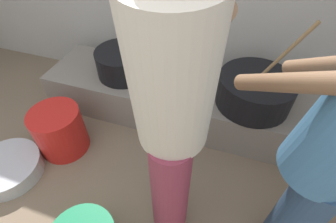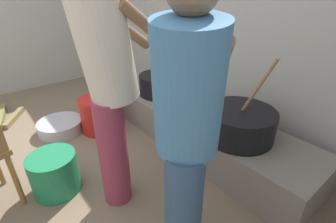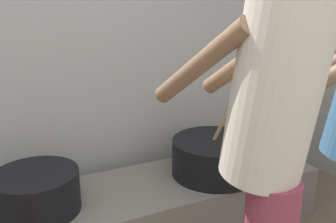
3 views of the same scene
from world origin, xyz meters
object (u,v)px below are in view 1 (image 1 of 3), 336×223
object	(u,v)px
cooking_pot_main	(255,91)
cook_in_blue_shirt	(335,156)
bucket_red_plastic	(60,131)
cook_in_cream_shirt	(172,114)
cooking_pot_secondary	(123,63)
metal_mixing_bowl	(8,168)

from	to	relation	value
cooking_pot_main	cook_in_blue_shirt	distance (m)	0.94
bucket_red_plastic	cook_in_cream_shirt	bearing A→B (deg)	-15.97
cooking_pot_secondary	cook_in_blue_shirt	distance (m)	1.64
cooking_pot_main	cooking_pot_secondary	world-z (taller)	cooking_pot_main
cooking_pot_main	cook_in_cream_shirt	bearing A→B (deg)	-112.33
cooking_pot_secondary	cook_in_cream_shirt	xyz separation A→B (m)	(0.72, -0.92, 0.50)
cook_in_blue_shirt	bucket_red_plastic	bearing A→B (deg)	172.25
cooking_pot_main	cook_in_cream_shirt	xyz separation A→B (m)	(-0.36, -0.88, 0.49)
cooking_pot_secondary	cook_in_cream_shirt	world-z (taller)	cook_in_cream_shirt
cooking_pot_main	cook_in_blue_shirt	size ratio (longest dim) A/B	0.45
metal_mixing_bowl	cook_in_cream_shirt	bearing A→B (deg)	3.00
cooking_pot_main	cook_in_blue_shirt	bearing A→B (deg)	-72.79
cook_in_cream_shirt	cook_in_blue_shirt	distance (m)	0.62
cooking_pot_main	metal_mixing_bowl	size ratio (longest dim) A/B	1.46
bucket_red_plastic	cooking_pot_main	bearing A→B (deg)	24.01
cooking_pot_main	metal_mixing_bowl	xyz separation A→B (m)	(-1.59, -0.95, -0.40)
bucket_red_plastic	cook_in_blue_shirt	bearing A→B (deg)	-7.75
cooking_pot_main	cooking_pot_secondary	distance (m)	1.08
cook_in_blue_shirt	metal_mixing_bowl	bearing A→B (deg)	-176.02
cooking_pot_secondary	cook_in_blue_shirt	xyz separation A→B (m)	(1.34, -0.86, 0.41)
cook_in_blue_shirt	cooking_pot_main	bearing A→B (deg)	107.21
bucket_red_plastic	metal_mixing_bowl	size ratio (longest dim) A/B	0.80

